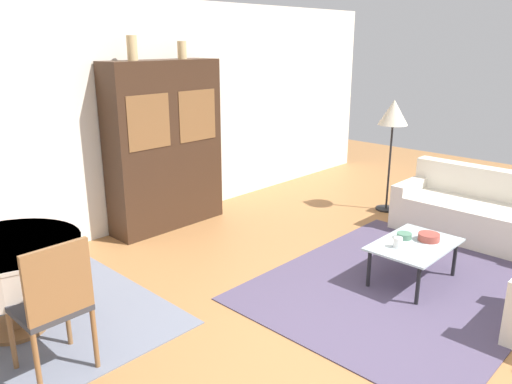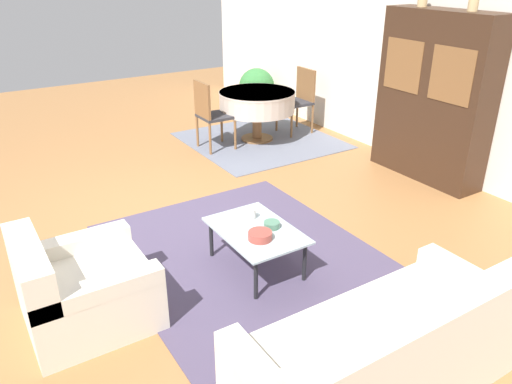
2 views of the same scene
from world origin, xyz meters
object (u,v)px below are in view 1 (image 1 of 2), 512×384
dining_table (6,262)px  bowl_small (404,236)px  cup (398,242)px  vase_short (182,50)px  bowl (429,237)px  couch (483,215)px  display_cabinet (165,146)px  vase_tall (132,48)px  floor_lamp (393,117)px  coffee_table (414,247)px  dining_chair_near (54,301)px

dining_table → bowl_small: size_ratio=8.02×
cup → vase_short: vase_short is taller
dining_table → bowl: (3.12, -1.95, -0.17)m
dining_table → couch: bearing=-23.1°
display_cabinet → dining_table: size_ratio=1.78×
couch → dining_table: 4.96m
bowl → vase_tall: (-1.19, 3.00, 1.71)m
floor_lamp → bowl: bearing=-140.1°
coffee_table → bowl: (0.16, -0.06, 0.07)m
floor_lamp → vase_tall: bearing=148.7°
dining_table → bowl_small: dining_table is taller
display_cabinet → floor_lamp: 2.95m
dining_chair_near → floor_lamp: bearing=2.0°
couch → dining_chair_near: size_ratio=1.92×
couch → bowl_small: bearing=83.0°
floor_lamp → bowl_small: (-1.69, -1.12, -0.84)m
vase_short → coffee_table: bearing=-83.3°
couch → display_cabinet: display_cabinet is taller
couch → coffee_table: (-1.59, 0.06, 0.07)m
bowl → vase_tall: vase_tall is taller
dining_table → vase_tall: bearing=28.7°
couch → dining_table: bearing=66.9°
floor_lamp → vase_short: (-2.09, 1.68, 0.84)m
floor_lamp → vase_short: 2.81m
dining_chair_near → bowl: (3.12, -1.16, -0.14)m
couch → vase_short: size_ratio=9.18×
bowl → dining_chair_near: bearing=159.6°
vase_tall → vase_short: (0.68, 0.00, -0.03)m
coffee_table → floor_lamp: size_ratio=0.59×
bowl_small → vase_tall: vase_tall is taller
dining_chair_near → vase_short: 3.55m
coffee_table → vase_tall: 3.59m
dining_table → bowl: dining_table is taller
coffee_table → floor_lamp: 2.33m
bowl → bowl_small: bowl is taller
coffee_table → couch: bearing=-2.0°
floor_lamp → dining_chair_near: bearing=-178.0°
floor_lamp → bowl_small: floor_lamp is taller
vase_tall → coffee_table: bearing=-70.8°
couch → bowl_small: size_ratio=13.38×
dining_chair_near → vase_tall: vase_tall is taller
vase_tall → cup: bearing=-73.8°
couch → cup: couch is taller
bowl → vase_short: vase_short is taller
coffee_table → display_cabinet: 3.08m
cup → vase_short: 3.32m
bowl_small → vase_short: bearing=97.9°
cup → vase_short: bearing=93.0°
display_cabinet → cup: (0.47, -2.87, -0.56)m
bowl_small → couch: bearing=-7.0°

